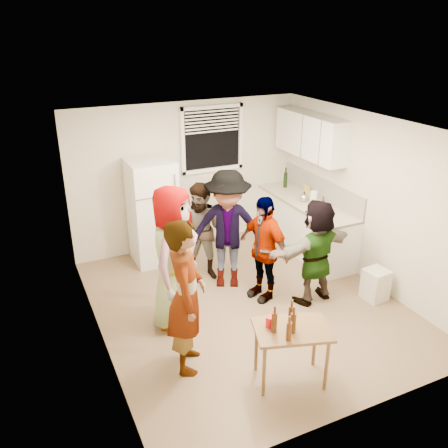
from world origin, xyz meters
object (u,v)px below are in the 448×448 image
beer_bottle_table (288,340)px  guest_back_right (227,284)px  refrigerator (153,212)px  blue_cup (324,221)px  red_cup (270,326)px  guest_orange (312,299)px  guest_grey (177,321)px  guest_stripe (189,363)px  serving_table (289,379)px  kettle (304,201)px  wine_bottle (285,187)px  guest_back_left (204,276)px  guest_black (262,296)px  beer_bottle_counter (322,214)px  trash_bin (376,283)px

beer_bottle_table → guest_back_right: (0.41, 2.32, -0.68)m
refrigerator → blue_cup: 2.71m
red_cup → guest_orange: red_cup is taller
blue_cup → guest_grey: size_ratio=0.07×
guest_stripe → serving_table: bearing=-105.1°
blue_cup → guest_grey: bearing=-173.4°
kettle → red_cup: (-2.13, -2.56, -0.22)m
guest_stripe → wine_bottle: bearing=-24.4°
guest_stripe → guest_back_right: guest_back_right is taller
guest_stripe → guest_back_left: bearing=-4.9°
guest_back_right → guest_black: (0.30, -0.52, 0.00)m
kettle → serving_table: kettle is taller
beer_bottle_counter → guest_grey: 2.84m
guest_back_left → beer_bottle_table: bearing=-54.3°
beer_bottle_counter → beer_bottle_table: size_ratio=1.01×
beer_bottle_counter → red_cup: bearing=-136.5°
guest_grey → refrigerator: bearing=30.0°
wine_bottle → beer_bottle_table: (-2.17, -3.60, -0.22)m
trash_bin → guest_orange: bearing=156.1°
beer_bottle_counter → beer_bottle_table: beer_bottle_counter is taller
wine_bottle → trash_bin: wine_bottle is taller
kettle → red_cup: 3.33m
guest_orange → serving_table: bearing=38.8°
wine_bottle → serving_table: bearing=-120.4°
guest_grey → guest_back_right: guest_back_right is taller
guest_black → guest_orange: (0.62, -0.38, 0.00)m
kettle → guest_stripe: bearing=-129.7°
serving_table → red_cup: red_cup is taller
refrigerator → guest_grey: 2.05m
trash_bin → guest_grey: bearing=166.7°
kettle → serving_table: (-1.93, -2.69, -0.90)m
kettle → beer_bottle_counter: (-0.05, -0.59, 0.00)m
serving_table → guest_grey: serving_table is taller
kettle → blue_cup: kettle is taller
red_cup → guest_back_left: size_ratio=0.08×
wine_bottle → blue_cup: bearing=-100.3°
beer_bottle_counter → serving_table: bearing=-131.7°
red_cup → blue_cup: bearing=41.7°
kettle → wine_bottle: 0.76m
guest_back_right → guest_back_left: bearing=149.9°
refrigerator → blue_cup: bearing=-35.2°
guest_stripe → trash_bin: bearing=-63.4°
blue_cup → guest_stripe: blue_cup is taller
guest_grey → wine_bottle: bearing=-17.1°
trash_bin → guest_back_right: bearing=144.1°
guest_black → guest_orange: bearing=43.2°
guest_back_right → guest_orange: size_ratio=1.19×
wine_bottle → guest_orange: 2.50m
beer_bottle_counter → guest_black: beer_bottle_counter is taller
refrigerator → kettle: refrigerator is taller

